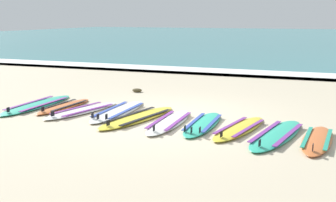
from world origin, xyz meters
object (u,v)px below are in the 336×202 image
surfboard_6 (203,124)px  surfboard_9 (317,140)px  surfboard_1 (64,106)px  surfboard_4 (138,117)px  surfboard_2 (83,110)px  surfboard_0 (37,105)px  surfboard_8 (277,135)px  surfboard_5 (169,122)px  surfboard_7 (240,128)px  surfboard_3 (118,111)px

surfboard_6 → surfboard_9: size_ratio=1.06×
surfboard_1 → surfboard_4: size_ratio=0.77×
surfboard_2 → surfboard_9: same height
surfboard_0 → surfboard_4: same height
surfboard_8 → surfboard_5: bearing=174.7°
surfboard_6 → surfboard_1: bearing=173.1°
surfboard_8 → surfboard_9: same height
surfboard_1 → surfboard_7: size_ratio=0.90×
surfboard_0 → surfboard_3: bearing=1.7°
surfboard_2 → surfboard_4: 1.50m
surfboard_5 → surfboard_9: size_ratio=1.11×
surfboard_1 → surfboard_8: bearing=-7.9°
surfboard_1 → surfboard_2: 0.69m
surfboard_7 → surfboard_8: size_ratio=0.88×
surfboard_0 → surfboard_1: size_ratio=1.32×
surfboard_3 → surfboard_9: same height
surfboard_9 → surfboard_7: bearing=168.5°
surfboard_7 → surfboard_9: (1.43, -0.29, 0.00)m
surfboard_0 → surfboard_9: (6.52, -0.73, 0.00)m
surfboard_0 → surfboard_7: 5.11m
surfboard_4 → surfboard_6: (1.46, -0.05, 0.00)m
surfboard_0 → surfboard_5: (3.63, -0.43, 0.00)m
surfboard_8 → surfboard_7: bearing=164.8°
surfboard_9 → surfboard_3: bearing=169.5°
surfboard_5 → surfboard_7: bearing=-0.2°
surfboard_6 → surfboard_9: same height
surfboard_3 → surfboard_6: size_ratio=1.14×
surfboard_5 → surfboard_1: bearing=170.1°
surfboard_2 → surfboard_4: (1.49, -0.17, -0.00)m
surfboard_4 → surfboard_0: bearing=173.7°
surfboard_4 → surfboard_8: size_ratio=1.03×
surfboard_6 → surfboard_7: size_ratio=0.97×
surfboard_5 → surfboard_9: same height
surfboard_3 → surfboard_1: bearing=179.8°
surfboard_5 → surfboard_0: bearing=173.2°
surfboard_1 → surfboard_5: same height
surfboard_6 → surfboard_2: bearing=175.8°
surfboard_0 → surfboard_8: same height
surfboard_2 → surfboard_9: size_ratio=1.15×
surfboard_1 → surfboard_7: (4.37, -0.51, -0.00)m
surfboard_2 → surfboard_8: size_ratio=0.93×
surfboard_6 → surfboard_8: 1.51m
surfboard_9 → surfboard_5: bearing=174.1°
surfboard_1 → surfboard_6: size_ratio=0.92×
surfboard_3 → surfboard_9: size_ratio=1.21×
surfboard_7 → surfboard_9: same height
surfboard_0 → surfboard_4: bearing=-6.3°
surfboard_6 → surfboard_7: bearing=-5.6°
surfboard_4 → surfboard_6: size_ratio=1.20×
surfboard_3 → surfboard_9: 4.39m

